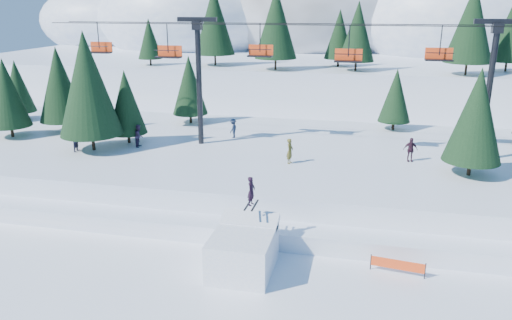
% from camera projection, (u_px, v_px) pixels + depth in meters
% --- Properties ---
extents(ground, '(160.00, 160.00, 0.00)m').
position_uv_depth(ground, '(261.00, 300.00, 24.27)').
color(ground, white).
rests_on(ground, ground).
extents(mid_shelf, '(70.00, 22.00, 2.50)m').
position_uv_depth(mid_shelf, '(307.00, 164.00, 40.66)').
color(mid_shelf, white).
rests_on(mid_shelf, ground).
extents(berm, '(70.00, 6.00, 1.10)m').
position_uv_depth(berm, '(287.00, 222.00, 31.55)').
color(berm, white).
rests_on(berm, ground).
extents(mountain_ridge, '(119.00, 60.42, 26.46)m').
position_uv_depth(mountain_ridge, '(317.00, 27.00, 90.73)').
color(mountain_ridge, white).
rests_on(mountain_ridge, ground).
extents(jump_kicker, '(3.21, 4.41, 4.83)m').
position_uv_depth(jump_kicker, '(243.00, 250.00, 26.68)').
color(jump_kicker, white).
rests_on(jump_kicker, ground).
extents(chairlift, '(46.00, 3.21, 10.28)m').
position_uv_depth(chairlift, '(326.00, 65.00, 38.02)').
color(chairlift, black).
rests_on(chairlift, mid_shelf).
extents(conifer_stand, '(61.73, 16.17, 9.40)m').
position_uv_depth(conifer_stand, '(354.00, 97.00, 38.34)').
color(conifer_stand, black).
rests_on(conifer_stand, mid_shelf).
extents(distant_skiers, '(35.41, 7.75, 1.87)m').
position_uv_depth(distant_skiers, '(261.00, 140.00, 39.69)').
color(distant_skiers, '#202137').
rests_on(distant_skiers, mid_shelf).
extents(banner_near, '(2.83, 0.44, 0.90)m').
position_uv_depth(banner_near, '(398.00, 265.00, 26.44)').
color(banner_near, black).
rests_on(banner_near, ground).
extents(banner_far, '(2.81, 0.57, 0.90)m').
position_uv_depth(banner_far, '(432.00, 251.00, 27.90)').
color(banner_far, black).
rests_on(banner_far, ground).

